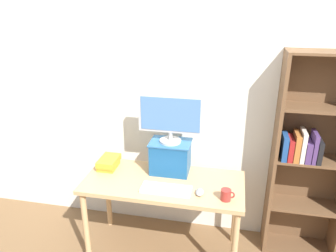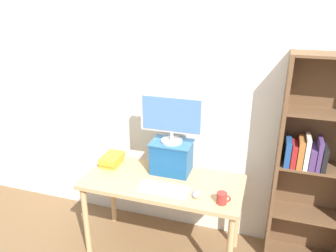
% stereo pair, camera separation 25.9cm
% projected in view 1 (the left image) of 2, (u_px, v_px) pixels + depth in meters
% --- Properties ---
extents(ground_plane, '(12.00, 12.00, 0.00)m').
position_uv_depth(ground_plane, '(164.00, 250.00, 3.06)').
color(ground_plane, brown).
extents(back_wall, '(7.00, 0.08, 2.60)m').
position_uv_depth(back_wall, '(174.00, 102.00, 3.01)').
color(back_wall, silver).
rests_on(back_wall, ground_plane).
extents(desk, '(1.36, 0.61, 0.74)m').
position_uv_depth(desk, '(163.00, 190.00, 2.82)').
color(desk, tan).
rests_on(desk, ground_plane).
extents(bookshelf_unit, '(0.63, 0.28, 1.83)m').
position_uv_depth(bookshelf_unit, '(309.00, 157.00, 2.78)').
color(bookshelf_unit, brown).
rests_on(bookshelf_unit, ground_plane).
extents(riser_box, '(0.35, 0.25, 0.29)m').
position_uv_depth(riser_box, '(170.00, 156.00, 2.88)').
color(riser_box, '#195189').
rests_on(riser_box, desk).
extents(computer_monitor, '(0.55, 0.19, 0.42)m').
position_uv_depth(computer_monitor, '(170.00, 117.00, 2.74)').
color(computer_monitor, '#B7B7BA').
rests_on(computer_monitor, riser_box).
extents(keyboard, '(0.41, 0.16, 0.02)m').
position_uv_depth(keyboard, '(166.00, 189.00, 2.64)').
color(keyboard, silver).
rests_on(keyboard, desk).
extents(computer_mouse, '(0.06, 0.10, 0.04)m').
position_uv_depth(computer_mouse, '(200.00, 192.00, 2.59)').
color(computer_mouse, '#99999E').
rests_on(computer_mouse, desk).
extents(book_stack, '(0.16, 0.24, 0.09)m').
position_uv_depth(book_stack, '(109.00, 163.00, 2.98)').
color(book_stack, gold).
rests_on(book_stack, desk).
extents(coffee_mug, '(0.11, 0.08, 0.09)m').
position_uv_depth(coffee_mug, '(226.00, 195.00, 2.51)').
color(coffee_mug, '#9E2D28').
rests_on(coffee_mug, desk).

